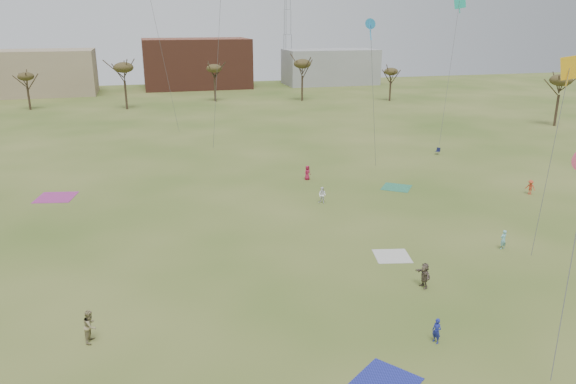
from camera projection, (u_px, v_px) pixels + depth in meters
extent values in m
plane|color=#39551A|center=(348.00, 362.00, 28.20)|extent=(260.00, 260.00, 0.00)
imported|color=navy|center=(437.00, 331.00, 29.68)|extent=(0.53, 0.62, 1.43)
imported|color=#95895F|center=(90.00, 326.00, 29.74)|extent=(0.93, 1.07, 1.88)
imported|color=brown|center=(424.00, 275.00, 35.78)|extent=(0.59, 1.61, 1.71)
imported|color=#CF4326|center=(530.00, 187.00, 54.74)|extent=(0.96, 1.11, 1.49)
imported|color=#7BC4CD|center=(503.00, 240.00, 41.77)|extent=(0.62, 0.48, 1.53)
imported|color=white|center=(322.00, 195.00, 52.12)|extent=(0.97, 0.97, 1.59)
imported|color=#A01B3D|center=(307.00, 173.00, 59.72)|extent=(0.92, 0.82, 1.59)
cube|color=#222A96|center=(386.00, 382.00, 26.64)|extent=(3.84, 3.84, 0.03)
cube|color=silver|center=(392.00, 256.00, 40.68)|extent=(3.03, 3.03, 0.03)
cube|color=#AA3488|center=(56.00, 197.00, 54.01)|extent=(4.12, 4.12, 0.03)
cube|color=#2F825F|center=(396.00, 188.00, 57.13)|extent=(3.94, 3.94, 0.03)
cube|color=#141838|center=(438.00, 151.00, 70.87)|extent=(0.69, 0.69, 0.04)
cube|color=#141838|center=(439.00, 149.00, 70.97)|extent=(0.39, 0.49, 0.44)
cylinder|color=#4C4C51|center=(217.00, 66.00, 67.16)|extent=(1.78, 1.04, 20.76)
cylinder|color=#4C4C51|center=(570.00, 269.00, 25.51)|extent=(2.87, 2.90, 9.70)
cube|color=gold|center=(570.00, 68.00, 36.54)|extent=(0.79, 0.79, 1.55)
cube|color=gold|center=(568.00, 76.00, 36.71)|extent=(0.08, 0.08, 1.39)
cylinder|color=#4C4C51|center=(550.00, 164.00, 37.58)|extent=(2.13, 1.47, 12.82)
cube|color=#189379|center=(460.00, 0.00, 71.42)|extent=(1.04, 1.04, 2.04)
cube|color=#189379|center=(459.00, 6.00, 71.64)|extent=(0.08, 0.08, 1.83)
cylinder|color=#4C4C51|center=(449.00, 73.00, 71.68)|extent=(3.86, 4.46, 18.21)
cone|color=#278CE2|center=(370.00, 24.00, 56.66)|extent=(1.13, 0.08, 1.13)
cube|color=#278CE2|center=(370.00, 31.00, 56.88)|extent=(0.08, 0.08, 1.85)
cylinder|color=#4C4C51|center=(373.00, 98.00, 59.36)|extent=(1.59, 0.40, 15.44)
cylinder|color=#4C4C51|center=(159.00, 40.00, 75.08)|extent=(4.01, 1.62, 26.20)
cylinder|color=#3A2B1E|center=(29.00, 99.00, 104.83)|extent=(0.40, 0.40, 4.32)
ellipsoid|color=#473D1E|center=(26.00, 76.00, 103.56)|extent=(3.02, 3.02, 1.58)
cylinder|color=#3A2B1E|center=(126.00, 95.00, 105.42)|extent=(0.40, 0.40, 5.40)
ellipsoid|color=#473D1E|center=(123.00, 68.00, 103.83)|extent=(3.78, 3.78, 1.98)
cylinder|color=#3A2B1E|center=(215.00, 90.00, 115.49)|extent=(0.40, 0.40, 4.68)
ellipsoid|color=#473D1E|center=(214.00, 68.00, 114.11)|extent=(3.28, 3.28, 1.72)
cylinder|color=#3A2B1E|center=(302.00, 88.00, 116.15)|extent=(0.40, 0.40, 5.28)
ellipsoid|color=#473D1E|center=(302.00, 64.00, 114.60)|extent=(3.70, 3.70, 1.94)
cylinder|color=#3A2B1E|center=(390.00, 91.00, 116.15)|extent=(0.40, 0.40, 4.20)
ellipsoid|color=#473D1E|center=(391.00, 72.00, 114.92)|extent=(2.94, 2.94, 1.54)
cylinder|color=#3A2B1E|center=(556.00, 110.00, 89.10)|extent=(0.40, 0.40, 5.04)
ellipsoid|color=#473D1E|center=(561.00, 80.00, 87.62)|extent=(3.53, 3.53, 1.85)
cube|color=#937F60|center=(21.00, 73.00, 123.90)|extent=(32.00, 14.00, 10.00)
cube|color=brown|center=(196.00, 63.00, 138.06)|extent=(26.00, 16.00, 12.00)
cube|color=gray|center=(330.00, 67.00, 145.30)|extent=(24.00, 12.00, 9.00)
cylinder|color=#9EA3A8|center=(290.00, 10.00, 145.10)|extent=(0.16, 0.16, 38.00)
cylinder|color=#9EA3A8|center=(285.00, 10.00, 145.48)|extent=(0.16, 0.16, 38.00)
cylinder|color=#9EA3A8|center=(286.00, 10.00, 144.05)|extent=(0.16, 0.16, 38.00)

